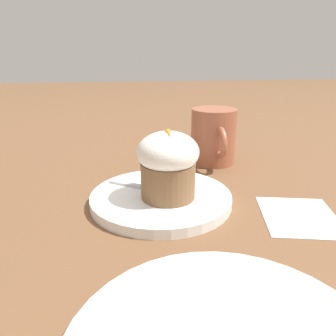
% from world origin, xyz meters
% --- Properties ---
extents(ground_plane, '(4.00, 4.00, 0.00)m').
position_xyz_m(ground_plane, '(0.00, 0.00, 0.00)').
color(ground_plane, brown).
extents(dessert_plate, '(0.21, 0.21, 0.01)m').
position_xyz_m(dessert_plate, '(0.00, 0.00, 0.01)').
color(dessert_plate, white).
rests_on(dessert_plate, ground_plane).
extents(carrot_cake, '(0.09, 0.09, 0.10)m').
position_xyz_m(carrot_cake, '(0.01, 0.01, 0.06)').
color(carrot_cake, brown).
rests_on(carrot_cake, dessert_plate).
extents(spoon, '(0.09, 0.12, 0.01)m').
position_xyz_m(spoon, '(-0.00, 0.00, 0.02)').
color(spoon, '#B7B7BC').
rests_on(spoon, dessert_plate).
extents(coffee_cup, '(0.12, 0.09, 0.11)m').
position_xyz_m(coffee_cup, '(-0.17, 0.12, 0.05)').
color(coffee_cup, '#9E563D').
rests_on(coffee_cup, ground_plane).
extents(paper_napkin, '(0.13, 0.12, 0.00)m').
position_xyz_m(paper_napkin, '(0.07, 0.18, 0.00)').
color(paper_napkin, white).
rests_on(paper_napkin, ground_plane).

